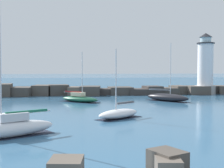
{
  "coord_description": "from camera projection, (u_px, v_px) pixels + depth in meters",
  "views": [
    {
      "loc": [
        -2.25,
        -13.06,
        5.49
      ],
      "look_at": [
        2.9,
        26.2,
        3.49
      ],
      "focal_mm": 50.0,
      "sensor_mm": 36.0,
      "label": 1
    }
  ],
  "objects": [
    {
      "name": "sailboat_moored_1",
      "position": [
        119.0,
        114.0,
        34.23
      ],
      "size": [
        5.76,
        5.12,
        7.59
      ],
      "color": "white",
      "rests_on": "ground"
    },
    {
      "name": "sailboat_moored_3",
      "position": [
        167.0,
        97.0,
        52.03
      ],
      "size": [
        6.58,
        7.61,
        9.68
      ],
      "color": "black",
      "rests_on": "ground"
    },
    {
      "name": "lighthouse",
      "position": [
        205.0,
        68.0,
        66.4
      ],
      "size": [
        4.37,
        4.37,
        12.99
      ],
      "color": "gray",
      "rests_on": "ground"
    },
    {
      "name": "breakwater_jetty",
      "position": [
        95.0,
        91.0,
        64.15
      ],
      "size": [
        62.85,
        6.47,
        2.44
      ],
      "color": "brown",
      "rests_on": "ground"
    },
    {
      "name": "sailboat_moored_4",
      "position": [
        80.0,
        98.0,
        50.88
      ],
      "size": [
        6.89,
        6.45,
        8.15
      ],
      "color": "#195138",
      "rests_on": "ground"
    },
    {
      "name": "open_sea_beyond",
      "position": [
        77.0,
        82.0,
        123.21
      ],
      "size": [
        400.0,
        116.0,
        0.01
      ],
      "color": "#235175",
      "rests_on": "ground"
    },
    {
      "name": "sailboat_moored_5",
      "position": [
        9.0,
        128.0,
        24.76
      ],
      "size": [
        7.48,
        5.42,
        10.6
      ],
      "color": "white",
      "rests_on": "ground"
    }
  ]
}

